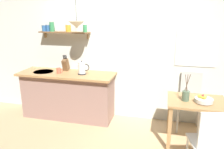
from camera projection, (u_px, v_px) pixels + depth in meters
The scene contains 13 objects.
ground_plane at pixel (114, 130), 3.94m from camera, with size 14.00×14.00×0.00m, color tan.
back_wall at pixel (133, 49), 4.13m from camera, with size 6.80×0.11×2.70m.
kitchen_counter at pixel (68, 95), 4.34m from camera, with size 1.83×0.63×0.91m.
wall_shelf at pixel (61, 30), 4.20m from camera, with size 0.99×0.20×0.32m.
dining_table at pixel (196, 109), 3.37m from camera, with size 0.85×0.65×0.74m.
dining_chair_near at pixel (210, 140), 2.73m from camera, with size 0.49×0.46×0.92m.
dining_chair_far at pixel (190, 99), 3.90m from camera, with size 0.43×0.46×1.01m.
fruit_bowl at pixel (204, 100), 3.25m from camera, with size 0.26×0.26×0.13m.
twig_vase at pixel (186, 96), 3.31m from camera, with size 0.11×0.11×0.42m.
electric_kettle at pixel (82, 68), 4.08m from camera, with size 0.25×0.16×0.25m.
knife_block at pixel (66, 64), 4.32m from camera, with size 0.10×0.18×0.32m.
coffee_mug_by_sink at pixel (59, 71), 4.14m from camera, with size 0.12×0.08×0.11m.
pendant_lamp at pixel (77, 24), 3.75m from camera, with size 0.29×0.29×0.60m.
Camera 1 is at (0.81, -3.42, 2.02)m, focal length 35.67 mm.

